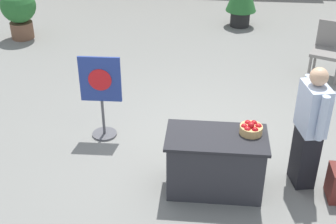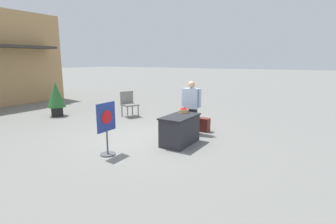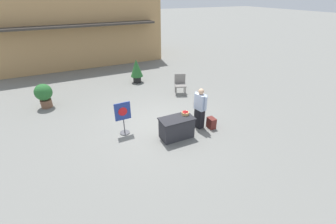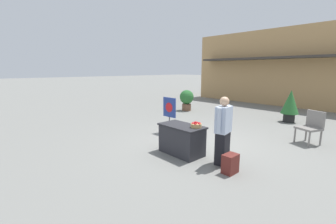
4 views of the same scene
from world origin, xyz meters
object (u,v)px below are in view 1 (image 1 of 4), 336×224
poster_board (101,94)px  potted_plant_near_left (19,10)px  apple_basket (251,129)px  patio_chair (330,47)px  person_visitor (310,128)px  display_table (215,162)px

poster_board → potted_plant_near_left: size_ratio=1.13×
apple_basket → patio_chair: 3.72m
person_visitor → patio_chair: 3.35m
potted_plant_near_left → poster_board: bearing=-54.5°
poster_board → patio_chair: (3.63, 2.39, -0.12)m
potted_plant_near_left → display_table: bearing=-48.1°
display_table → poster_board: size_ratio=0.96×
person_visitor → potted_plant_near_left: bearing=-51.7°
person_visitor → potted_plant_near_left: person_visitor is taller
display_table → potted_plant_near_left: bearing=131.9°
apple_basket → patio_chair: (1.62, 3.34, -0.28)m
display_table → apple_basket: apple_basket is taller
apple_basket → patio_chair: size_ratio=0.27×
person_visitor → display_table: bearing=-0.0°
apple_basket → person_visitor: person_visitor is taller
person_visitor → poster_board: person_visitor is taller
display_table → patio_chair: (2.01, 3.44, 0.17)m
poster_board → patio_chair: size_ratio=1.27×
apple_basket → patio_chair: bearing=64.2°
poster_board → patio_chair: 4.35m
poster_board → patio_chair: bearing=121.8°
display_table → potted_plant_near_left: size_ratio=1.09×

